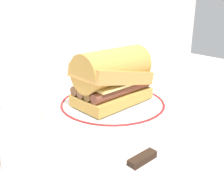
% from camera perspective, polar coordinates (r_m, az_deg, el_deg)
% --- Properties ---
extents(ground_plane, '(1.50, 1.50, 0.00)m').
position_cam_1_polar(ground_plane, '(0.60, -1.34, -4.46)').
color(ground_plane, beige).
extents(plate, '(0.27, 0.27, 0.01)m').
position_cam_1_polar(plate, '(0.61, 0.00, -3.29)').
color(plate, white).
rests_on(plate, ground_plane).
extents(sausage_sandwich, '(0.19, 0.12, 0.13)m').
position_cam_1_polar(sausage_sandwich, '(0.59, 0.00, 2.95)').
color(sausage_sandwich, gold).
rests_on(sausage_sandwich, plate).
extents(drinking_glass, '(0.07, 0.07, 0.09)m').
position_cam_1_polar(drinking_glass, '(0.41, -19.58, -11.62)').
color(drinking_glass, silver).
rests_on(drinking_glass, ground_plane).
extents(butter_knife, '(0.16, 0.03, 0.01)m').
position_cam_1_polar(butter_knife, '(0.40, 3.28, -17.50)').
color(butter_knife, silver).
rests_on(butter_knife, ground_plane).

